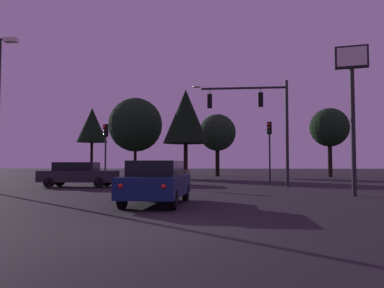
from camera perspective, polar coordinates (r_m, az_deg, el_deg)
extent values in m
plane|color=black|center=(32.53, 0.78, -5.51)|extent=(168.00, 168.00, 0.00)
cylinder|color=#232326|center=(24.35, 14.12, 1.60)|extent=(0.20, 0.20, 6.67)
cylinder|color=#232326|center=(24.51, 7.75, 8.34)|extent=(5.37, 0.32, 0.14)
ellipsoid|color=#F4EACC|center=(24.62, 0.71, 8.62)|extent=(0.56, 0.28, 0.16)
cylinder|color=#232326|center=(24.54, 10.28, 7.98)|extent=(0.05, 0.05, 0.31)
cube|color=black|center=(24.43, 10.30, 6.58)|extent=(0.31, 0.25, 0.90)
sphere|color=red|center=(24.62, 10.26, 7.17)|extent=(0.18, 0.18, 0.18)
sphere|color=#56380C|center=(24.57, 10.27, 6.53)|extent=(0.18, 0.18, 0.18)
sphere|color=#0C4219|center=(24.53, 10.28, 5.88)|extent=(0.18, 0.18, 0.18)
cylinder|color=#232326|center=(24.50, 2.68, 7.91)|extent=(0.05, 0.05, 0.35)
cube|color=black|center=(24.38, 2.69, 6.46)|extent=(0.31, 0.25, 0.90)
sphere|color=red|center=(24.57, 2.70, 7.05)|extent=(0.18, 0.18, 0.18)
sphere|color=#56380C|center=(24.52, 2.70, 6.41)|extent=(0.18, 0.18, 0.18)
sphere|color=#0C4219|center=(24.48, 2.71, 5.76)|extent=(0.18, 0.18, 0.18)
cylinder|color=#232326|center=(27.64, -12.92, -2.40)|extent=(0.12, 0.12, 3.35)
cube|color=black|center=(27.74, -12.87, 1.99)|extent=(0.37, 0.33, 0.90)
sphere|color=red|center=(27.66, -13.04, 2.59)|extent=(0.18, 0.18, 0.18)
sphere|color=#56380C|center=(27.63, -13.04, 2.01)|extent=(0.18, 0.18, 0.18)
sphere|color=#0C4219|center=(27.61, -13.05, 1.43)|extent=(0.18, 0.18, 0.18)
cylinder|color=#232326|center=(27.85, 11.63, -2.20)|extent=(0.12, 0.12, 3.56)
cube|color=black|center=(27.97, 11.58, 2.37)|extent=(0.37, 0.33, 0.90)
sphere|color=red|center=(27.86, 11.51, 2.97)|extent=(0.18, 0.18, 0.18)
sphere|color=#56380C|center=(27.83, 11.51, 2.40)|extent=(0.18, 0.18, 0.18)
sphere|color=#0C4219|center=(27.81, 11.52, 1.82)|extent=(0.18, 0.18, 0.18)
cube|color=#0F1947|center=(13.38, -5.25, -6.22)|extent=(2.02, 4.54, 0.68)
cube|color=black|center=(13.21, -5.36, -3.66)|extent=(1.68, 2.48, 0.52)
cylinder|color=black|center=(15.01, -7.20, -7.16)|extent=(0.23, 0.65, 0.64)
cylinder|color=black|center=(14.72, -0.96, -7.27)|extent=(0.23, 0.65, 0.64)
cylinder|color=black|center=(12.17, -10.46, -8.11)|extent=(0.23, 0.65, 0.64)
cylinder|color=black|center=(11.81, -2.78, -8.31)|extent=(0.23, 0.65, 0.64)
sphere|color=red|center=(11.36, -10.71, -6.25)|extent=(0.14, 0.14, 0.14)
sphere|color=red|center=(11.05, -4.30, -6.39)|extent=(0.14, 0.14, 0.14)
cube|color=#473828|center=(26.00, -5.17, -4.67)|extent=(4.27, 2.00, 0.68)
cube|color=black|center=(26.02, -5.49, -3.34)|extent=(2.34, 1.63, 0.52)
cylinder|color=black|center=(26.49, -1.90, -5.38)|extent=(0.65, 0.24, 0.64)
cylinder|color=black|center=(24.99, -2.48, -5.52)|extent=(0.65, 0.24, 0.64)
cylinder|color=black|center=(27.08, -7.66, -5.31)|extent=(0.65, 0.24, 0.64)
cylinder|color=black|center=(25.62, -8.57, -5.43)|extent=(0.65, 0.24, 0.64)
sphere|color=red|center=(27.11, -9.21, -4.36)|extent=(0.14, 0.14, 0.14)
sphere|color=red|center=(25.96, -9.99, -4.42)|extent=(0.14, 0.14, 0.14)
cube|color=#232328|center=(24.23, -16.68, -4.67)|extent=(4.62, 1.83, 0.68)
cube|color=black|center=(24.27, -16.99, -3.25)|extent=(2.50, 1.56, 0.52)
cylinder|color=black|center=(24.53, -12.71, -5.50)|extent=(0.64, 0.21, 0.64)
cylinder|color=black|center=(23.02, -13.79, -5.65)|extent=(0.64, 0.21, 0.64)
cylinder|color=black|center=(25.53, -19.31, -5.30)|extent=(0.64, 0.21, 0.64)
cylinder|color=black|center=(24.08, -20.75, -5.43)|extent=(0.64, 0.21, 0.64)
sphere|color=red|center=(25.67, -21.07, -4.28)|extent=(0.14, 0.14, 0.14)
sphere|color=red|center=(24.54, -22.27, -4.32)|extent=(0.14, 0.14, 0.14)
cylinder|color=#232326|center=(21.29, -26.97, 13.87)|extent=(1.32, 0.10, 0.10)
cube|color=#F4EACC|center=(21.01, -25.64, 13.93)|extent=(0.60, 0.36, 0.20)
cylinder|color=#232326|center=(18.14, 23.10, 1.72)|extent=(0.20, 0.20, 5.67)
cube|color=black|center=(18.70, 22.88, 11.96)|extent=(1.42, 0.56, 1.00)
cube|color=white|center=(18.57, 22.93, 12.07)|extent=(1.21, 0.29, 0.84)
cylinder|color=black|center=(43.16, 3.85, -2.55)|extent=(0.47, 0.47, 3.53)
sphere|color=black|center=(43.31, 3.84, 1.74)|extent=(4.21, 4.21, 4.21)
cylinder|color=black|center=(43.73, 20.08, -2.12)|extent=(0.46, 0.46, 3.93)
sphere|color=black|center=(43.91, 19.99, 2.38)|extent=(4.22, 4.22, 4.22)
cylinder|color=black|center=(47.50, -14.89, -2.18)|extent=(0.33, 0.33, 4.06)
cone|color=black|center=(47.74, -14.82, 2.78)|extent=(3.68, 3.68, 4.20)
cylinder|color=black|center=(41.55, -8.56, -2.44)|extent=(0.32, 0.32, 3.62)
sphere|color=black|center=(41.77, -8.52, 2.87)|extent=(5.87, 5.87, 5.87)
cylinder|color=black|center=(34.59, -0.96, -2.63)|extent=(0.38, 0.38, 3.30)
cone|color=black|center=(34.87, -0.96, 4.20)|extent=(4.15, 4.15, 4.99)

